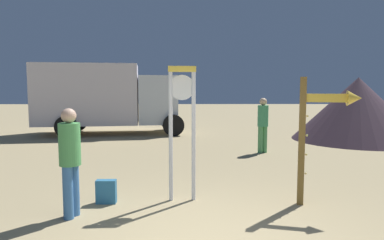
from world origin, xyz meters
name	(u,v)px	position (x,y,z in m)	size (l,w,h in m)	color
standing_clock	(182,118)	(-0.35, 1.89, 1.46)	(0.48, 0.12, 2.36)	silver
arrow_sign	(322,122)	(1.98, 1.56, 1.43)	(0.97, 0.40, 2.17)	brown
person_near_clock	(70,157)	(-2.05, 1.11, 0.94)	(0.32, 0.32, 1.68)	teal
backpack	(106,192)	(-1.66, 1.74, 0.20)	(0.34, 0.19, 0.41)	teal
person_distant	(263,122)	(2.07, 6.31, 0.95)	(0.32, 0.32, 1.70)	#509C5B
box_truck_near	(105,96)	(-3.85, 10.86, 1.65)	(6.44, 3.12, 3.02)	silver
dome_tent	(357,109)	(6.28, 8.85, 1.21)	(4.81, 4.81, 2.42)	#392933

